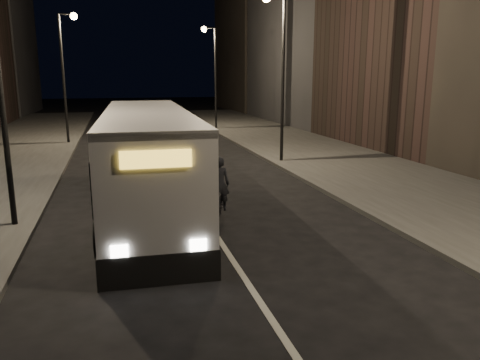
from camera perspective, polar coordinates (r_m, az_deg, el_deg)
ground at (r=11.57m, az=-0.88°, el=-9.80°), size 180.00×180.00×0.00m
sidewalk_right at (r=27.14m, az=9.37°, el=3.22°), size 7.00×70.00×0.16m
building_row_right at (r=42.64m, az=11.80°, el=20.53°), size 8.00×61.00×21.00m
streetlight_right_mid at (r=23.77m, az=4.67°, el=14.83°), size 1.20×0.44×8.12m
streetlight_right_far at (r=39.21m, az=-3.42°, el=13.94°), size 1.20×0.44×8.12m
streetlight_left_near at (r=14.67m, az=-26.67°, el=15.02°), size 1.20×0.44×8.12m
streetlight_left_far at (r=32.51m, az=-20.39°, el=13.49°), size 1.20×0.44×8.12m
city_bus at (r=15.81m, az=-11.18°, el=2.87°), size 3.28×12.44×3.32m
cyclist_on_bicycle at (r=14.58m, az=-2.62°, el=-2.27°), size 1.16×1.86×2.03m
car_near at (r=32.42m, az=-6.72°, el=6.03°), size 2.26×4.65×1.53m
car_mid at (r=41.52m, az=-12.55°, el=7.22°), size 1.83×4.68×1.52m
car_far at (r=41.61m, az=-6.41°, el=7.29°), size 2.30×4.57×1.27m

